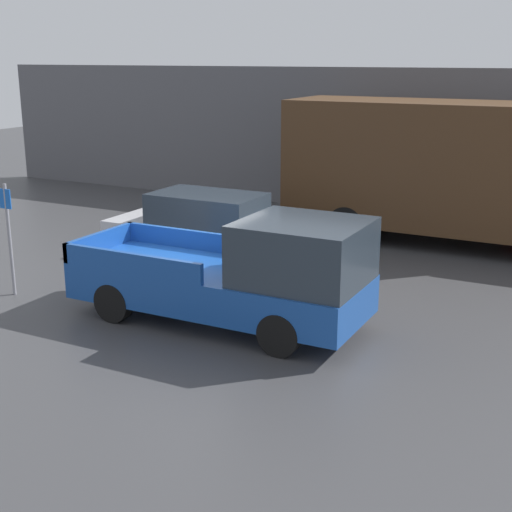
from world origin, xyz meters
name	(u,v)px	position (x,y,z in m)	size (l,w,h in m)	color
ground_plane	(188,298)	(0.00, 0.00, 0.00)	(60.00, 60.00, 0.00)	#3D3D3F
building_wall	(355,140)	(0.00, 9.74, 2.22)	(28.00, 0.15, 4.43)	#56565B
pickup_truck	(243,275)	(1.74, -0.85, 0.97)	(5.50, 2.07, 2.08)	#194799
car	(204,226)	(-1.18, 2.59, 0.83)	(4.74, 1.84, 1.63)	silver
delivery_truck	(433,169)	(3.18, 6.80, 1.94)	(8.30, 2.59, 3.66)	#472D19
parking_sign	(9,233)	(-3.30, -1.49, 1.31)	(0.30, 0.07, 2.32)	gray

